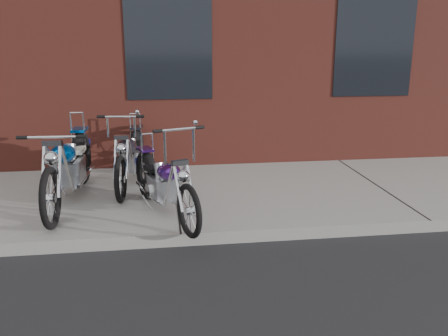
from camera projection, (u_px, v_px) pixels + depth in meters
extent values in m
plane|color=black|center=(181.00, 247.00, 5.33)|extent=(120.00, 120.00, 0.00)
cube|color=gray|center=(176.00, 198.00, 6.75)|extent=(22.00, 3.00, 0.15)
torus|color=black|center=(150.00, 178.00, 6.28)|extent=(0.34, 0.68, 0.67)
torus|color=black|center=(194.00, 215.00, 5.02)|extent=(0.26, 0.60, 0.61)
cube|color=#9B9B9B|center=(166.00, 191.00, 5.76)|extent=(0.37, 0.44, 0.28)
ellipsoid|color=#4B1B7E|center=(173.00, 174.00, 5.47)|extent=(0.40, 0.57, 0.29)
cube|color=black|center=(158.00, 171.00, 5.92)|extent=(0.30, 0.32, 0.06)
cylinder|color=silver|center=(189.00, 190.00, 5.06)|extent=(0.12, 0.27, 0.50)
cylinder|color=silver|center=(184.00, 131.00, 5.00)|extent=(0.50, 0.19, 0.03)
cylinder|color=silver|center=(151.00, 153.00, 6.12)|extent=(0.03, 0.03, 0.45)
cylinder|color=silver|center=(169.00, 194.00, 6.02)|extent=(0.32, 0.81, 0.04)
torus|color=black|center=(79.00, 161.00, 6.90)|extent=(0.20, 0.81, 0.80)
torus|color=black|center=(47.00, 203.00, 5.22)|extent=(0.11, 0.73, 0.73)
cube|color=#9B9B9B|center=(68.00, 175.00, 6.21)|extent=(0.33, 0.46, 0.33)
ellipsoid|color=blue|center=(60.00, 156.00, 5.83)|extent=(0.32, 0.63, 0.34)
cube|color=#B8B5A2|center=(71.00, 153.00, 6.43)|extent=(0.28, 0.33, 0.07)
cylinder|color=silver|center=(48.00, 174.00, 5.28)|extent=(0.06, 0.33, 0.60)
cylinder|color=silver|center=(48.00, 140.00, 5.32)|extent=(0.61, 0.06, 0.03)
cylinder|color=silver|center=(75.00, 133.00, 6.70)|extent=(0.03, 0.03, 0.54)
cylinder|color=silver|center=(83.00, 180.00, 6.50)|extent=(0.10, 1.01, 0.05)
torus|color=black|center=(136.00, 152.00, 7.60)|extent=(0.21, 0.72, 0.71)
torus|color=black|center=(119.00, 183.00, 6.11)|extent=(0.14, 0.65, 0.64)
cube|color=#9B9B9B|center=(130.00, 163.00, 6.99)|extent=(0.32, 0.42, 0.30)
ellipsoid|color=black|center=(126.00, 148.00, 6.65)|extent=(0.31, 0.57, 0.30)
cube|color=black|center=(132.00, 146.00, 7.19)|extent=(0.27, 0.30, 0.06)
cylinder|color=silver|center=(119.00, 161.00, 6.16)|extent=(0.07, 0.29, 0.53)
cylinder|color=silver|center=(119.00, 118.00, 6.14)|extent=(0.55, 0.09, 0.03)
cylinder|color=silver|center=(134.00, 130.00, 7.43)|extent=(0.02, 0.02, 0.48)
cylinder|color=silver|center=(140.00, 167.00, 7.24)|extent=(0.14, 0.89, 0.05)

